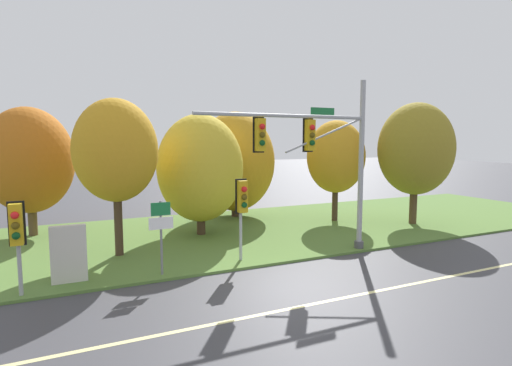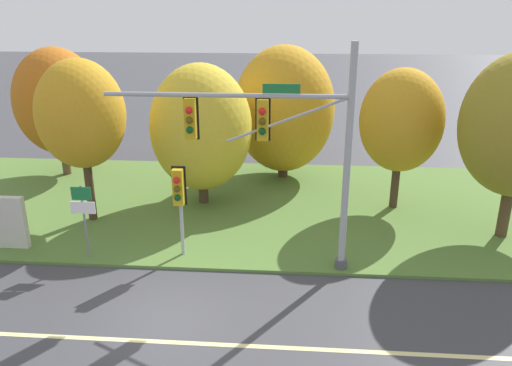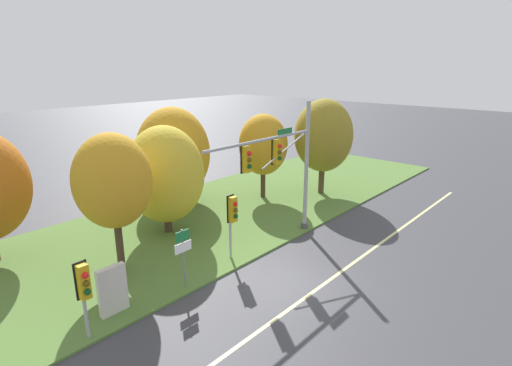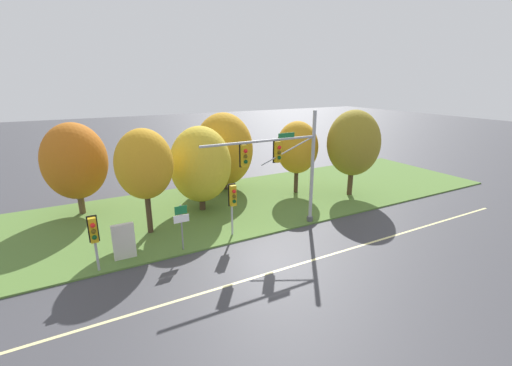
% 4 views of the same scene
% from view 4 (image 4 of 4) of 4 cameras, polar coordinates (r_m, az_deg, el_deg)
% --- Properties ---
extents(ground_plane, '(160.00, 160.00, 0.00)m').
position_cam_4_polar(ground_plane, '(18.28, 1.51, -12.70)').
color(ground_plane, '#3D3D42').
extents(lane_stripe, '(36.00, 0.16, 0.01)m').
position_cam_4_polar(lane_stripe, '(17.39, 3.55, -14.38)').
color(lane_stripe, beige).
rests_on(lane_stripe, ground).
extents(grass_verge, '(48.00, 11.50, 0.10)m').
position_cam_4_polar(grass_verge, '(25.07, -7.96, -4.28)').
color(grass_verge, '#517533').
rests_on(grass_verge, ground).
extents(traffic_signal_mast, '(7.55, 0.49, 7.17)m').
position_cam_4_polar(traffic_signal_mast, '(20.49, 4.94, 3.67)').
color(traffic_signal_mast, '#9EA0A5').
rests_on(traffic_signal_mast, grass_verge).
extents(pedestrian_signal_near_kerb, '(0.46, 0.55, 2.88)m').
position_cam_4_polar(pedestrian_signal_near_kerb, '(17.83, -25.43, -7.51)').
color(pedestrian_signal_near_kerb, '#9EA0A5').
rests_on(pedestrian_signal_near_kerb, grass_verge).
extents(pedestrian_signal_further_along, '(0.46, 0.55, 3.20)m').
position_cam_4_polar(pedestrian_signal_further_along, '(19.81, -3.89, -2.62)').
color(pedestrian_signal_further_along, '#9EA0A5').
rests_on(pedestrian_signal_further_along, grass_verge).
extents(route_sign_post, '(0.84, 0.08, 2.59)m').
position_cam_4_polar(route_sign_post, '(18.77, -12.32, -6.15)').
color(route_sign_post, slate).
rests_on(route_sign_post, grass_verge).
extents(tree_nearest_road, '(4.12, 4.12, 6.29)m').
position_cam_4_polar(tree_nearest_road, '(25.85, -27.96, 3.21)').
color(tree_nearest_road, brown).
rests_on(tree_nearest_road, grass_verge).
extents(tree_left_of_mast, '(3.29, 3.29, 6.33)m').
position_cam_4_polar(tree_left_of_mast, '(20.71, -18.14, 2.97)').
color(tree_left_of_mast, '#423021').
rests_on(tree_left_of_mast, grass_verge).
extents(tree_behind_signpost, '(4.23, 4.23, 5.96)m').
position_cam_4_polar(tree_behind_signpost, '(23.95, -9.23, 3.08)').
color(tree_behind_signpost, '#423021').
rests_on(tree_behind_signpost, grass_verge).
extents(tree_mid_verge, '(4.83, 4.83, 6.41)m').
position_cam_4_polar(tree_mid_verge, '(28.52, -5.40, 5.57)').
color(tree_mid_verge, '#423021').
rests_on(tree_mid_verge, grass_verge).
extents(tree_tall_centre, '(3.34, 3.34, 5.83)m').
position_cam_4_polar(tree_tall_centre, '(27.59, 6.88, 5.87)').
color(tree_tall_centre, '#423021').
rests_on(tree_tall_centre, grass_verge).
extents(tree_right_far, '(4.08, 4.08, 6.75)m').
position_cam_4_polar(tree_right_far, '(27.81, 15.93, 6.41)').
color(tree_right_far, '#4C3823').
rests_on(tree_right_far, grass_verge).
extents(info_kiosk, '(1.10, 0.24, 1.90)m').
position_cam_4_polar(info_kiosk, '(19.07, -21.16, -9.08)').
color(info_kiosk, beige).
rests_on(info_kiosk, grass_verge).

